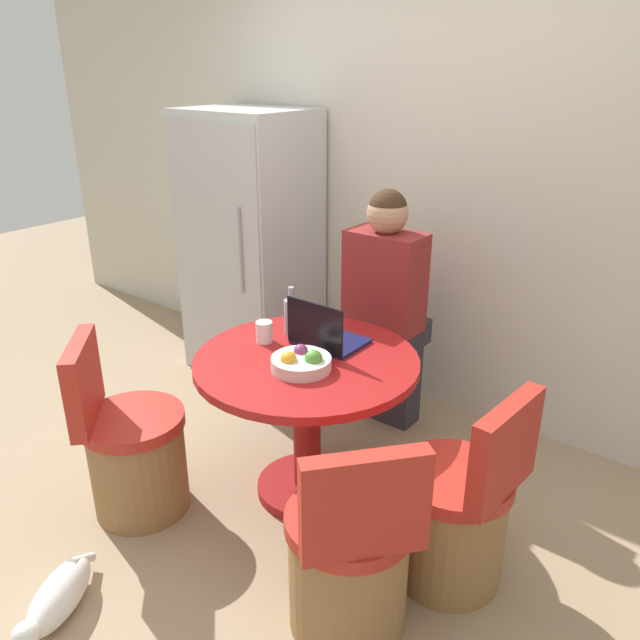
# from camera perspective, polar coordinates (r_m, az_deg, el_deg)

# --- Properties ---
(ground_plane) EXTENTS (12.00, 12.00, 0.00)m
(ground_plane) POSITION_cam_1_polar(r_m,az_deg,el_deg) (3.01, -5.66, -17.89)
(ground_plane) COLOR #9E8466
(wall_back) EXTENTS (7.00, 0.06, 2.60)m
(wall_back) POSITION_cam_1_polar(r_m,az_deg,el_deg) (3.60, 10.61, 11.84)
(wall_back) COLOR beige
(wall_back) RESTS_ON ground_plane
(refrigerator) EXTENTS (0.76, 0.63, 1.69)m
(refrigerator) POSITION_cam_1_polar(r_m,az_deg,el_deg) (4.06, -6.38, 6.69)
(refrigerator) COLOR silver
(refrigerator) RESTS_ON ground_plane
(dining_table) EXTENTS (1.01, 1.01, 0.72)m
(dining_table) POSITION_cam_1_polar(r_m,az_deg,el_deg) (2.89, -1.22, -7.11)
(dining_table) COLOR maroon
(dining_table) RESTS_ON ground_plane
(chair_near_left_corner) EXTENTS (0.53, 0.53, 0.86)m
(chair_near_left_corner) POSITION_cam_1_polar(r_m,az_deg,el_deg) (3.03, -16.73, -11.62)
(chair_near_left_corner) COLOR olive
(chair_near_left_corner) RESTS_ON ground_plane
(chair_near_right_corner) EXTENTS (0.53, 0.53, 0.86)m
(chair_near_right_corner) POSITION_cam_1_polar(r_m,az_deg,el_deg) (2.39, 2.72, -21.28)
(chair_near_right_corner) COLOR olive
(chair_near_right_corner) RESTS_ON ground_plane
(chair_right_side) EXTENTS (0.46, 0.46, 0.86)m
(chair_right_side) POSITION_cam_1_polar(r_m,az_deg,el_deg) (2.63, 12.26, -17.12)
(chair_right_side) COLOR olive
(chair_right_side) RESTS_ON ground_plane
(person_seated) EXTENTS (0.40, 0.37, 1.37)m
(person_seated) POSITION_cam_1_polar(r_m,az_deg,el_deg) (3.34, 6.24, 1.58)
(person_seated) COLOR #2D2D38
(person_seated) RESTS_ON ground_plane
(laptop) EXTENTS (0.31, 0.25, 0.24)m
(laptop) POSITION_cam_1_polar(r_m,az_deg,el_deg) (2.89, 0.52, -1.49)
(laptop) COLOR #141947
(laptop) RESTS_ON dining_table
(fruit_bowl) EXTENTS (0.26, 0.26, 0.10)m
(fruit_bowl) POSITION_cam_1_polar(r_m,az_deg,el_deg) (2.68, -1.71, -3.85)
(fruit_bowl) COLOR beige
(fruit_bowl) RESTS_ON dining_table
(coffee_cup) EXTENTS (0.08, 0.08, 0.10)m
(coffee_cup) POSITION_cam_1_polar(r_m,az_deg,el_deg) (2.94, -5.12, -1.08)
(coffee_cup) COLOR white
(coffee_cup) RESTS_ON dining_table
(bottle) EXTENTS (0.07, 0.07, 0.24)m
(bottle) POSITION_cam_1_polar(r_m,az_deg,el_deg) (3.01, -2.62, 0.44)
(bottle) COLOR #9999A3
(bottle) RESTS_ON dining_table
(cat) EXTENTS (0.31, 0.46, 0.16)m
(cat) POSITION_cam_1_polar(r_m,az_deg,el_deg) (2.76, -22.88, -22.34)
(cat) COLOR white
(cat) RESTS_ON ground_plane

